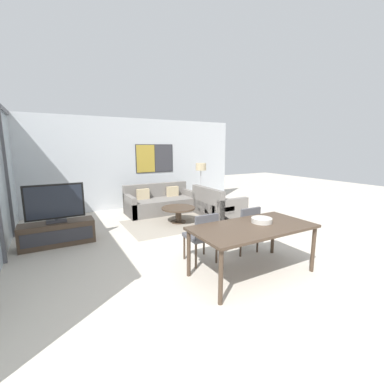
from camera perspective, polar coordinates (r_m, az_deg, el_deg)
ground_plane at (r=3.70m, az=16.26°, el=-21.86°), size 24.00×24.00×0.00m
wall_back at (r=8.36m, az=-13.09°, el=6.18°), size 7.23×0.09×2.80m
area_rug at (r=6.68m, az=-3.02°, el=-6.73°), size 2.65×1.66×0.01m
tv_console at (r=5.81m, az=-27.66°, el=-8.16°), size 1.35×0.45×0.46m
television at (r=5.66m, az=-28.16°, el=-2.29°), size 1.06×0.20×0.76m
sofa_main at (r=7.72m, az=-7.14°, el=-2.44°), size 2.01×0.93×0.83m
sofa_side at (r=7.25m, az=5.46°, el=-3.22°), size 0.93×1.41×0.83m
coffee_table at (r=6.60m, az=-3.05°, el=-4.25°), size 0.86×0.86×0.40m
dining_table at (r=4.00m, az=13.39°, el=-8.29°), size 1.87×0.94×0.76m
dining_chair_left at (r=4.31m, az=2.35°, el=-9.30°), size 0.46×0.46×0.86m
dining_chair_centre at (r=4.84m, az=11.74°, el=-7.34°), size 0.46×0.46×0.86m
fruit_bowl at (r=4.17m, az=15.23°, el=-6.00°), size 0.32×0.32×0.07m
floor_lamp at (r=8.05m, az=2.00°, el=4.76°), size 0.32×0.32×1.42m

